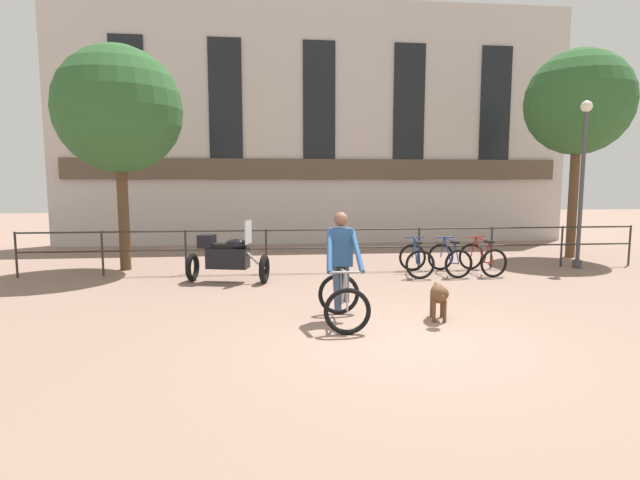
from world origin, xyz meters
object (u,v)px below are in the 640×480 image
object	(u,v)px
dog	(439,295)
parked_motorcycle	(227,257)
cyclist_with_bike	(342,273)
parked_bicycle_mid_left	(449,259)
parked_bicycle_mid_right	(482,259)
parked_bicycle_near_lamp	(416,260)
street_lamp	(582,175)

from	to	relation	value
dog	parked_motorcycle	size ratio (longest dim) A/B	0.49
cyclist_with_bike	parked_motorcycle	distance (m)	3.86
parked_bicycle_mid_left	parked_bicycle_mid_right	distance (m)	0.80
parked_motorcycle	parked_bicycle_near_lamp	bearing A→B (deg)	-71.59
parked_bicycle_near_lamp	street_lamp	world-z (taller)	street_lamp
parked_motorcycle	parked_bicycle_near_lamp	xyz separation A→B (m)	(4.33, 0.38, -0.20)
parked_bicycle_near_lamp	parked_bicycle_mid_right	world-z (taller)	same
cyclist_with_bike	parked_bicycle_near_lamp	xyz separation A→B (m)	(2.33, 3.68, -0.41)
street_lamp	cyclist_with_bike	bearing A→B (deg)	-148.13
cyclist_with_bike	parked_bicycle_mid_right	distance (m)	5.40
dog	parked_bicycle_mid_left	bearing A→B (deg)	79.37
street_lamp	parked_bicycle_mid_left	bearing A→B (deg)	-172.32
parked_bicycle_mid_left	parked_bicycle_mid_right	xyz separation A→B (m)	(0.80, 0.00, 0.00)
parked_bicycle_mid_right	street_lamp	world-z (taller)	street_lamp
dog	street_lamp	bearing A→B (deg)	52.22
cyclist_with_bike	street_lamp	distance (m)	8.02
dog	cyclist_with_bike	bearing A→B (deg)	-173.68
parked_motorcycle	street_lamp	xyz separation A→B (m)	(8.67, 0.85, 1.77)
parked_bicycle_near_lamp	parked_bicycle_mid_left	xyz separation A→B (m)	(0.80, -0.00, -0.00)
dog	parked_bicycle_mid_right	size ratio (longest dim) A/B	0.76
cyclist_with_bike	parked_motorcycle	bearing A→B (deg)	123.31
dog	parked_bicycle_mid_left	xyz separation A→B (m)	(1.63, 3.84, -0.06)
cyclist_with_bike	parked_bicycle_near_lamp	world-z (taller)	cyclist_with_bike
parked_bicycle_mid_left	parked_motorcycle	bearing A→B (deg)	2.17
parked_bicycle_mid_left	parked_bicycle_mid_right	bearing A→B (deg)	177.97
parked_bicycle_near_lamp	parked_bicycle_mid_right	xyz separation A→B (m)	(1.61, -0.00, -0.00)
parked_bicycle_mid_right	street_lamp	xyz separation A→B (m)	(2.74, 0.48, 1.97)
parked_bicycle_near_lamp	dog	bearing A→B (deg)	85.48
parked_bicycle_mid_right	cyclist_with_bike	bearing A→B (deg)	38.01
parked_bicycle_mid_left	parked_bicycle_mid_right	world-z (taller)	same
parked_bicycle_mid_right	street_lamp	distance (m)	3.41
dog	parked_motorcycle	world-z (taller)	parked_motorcycle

